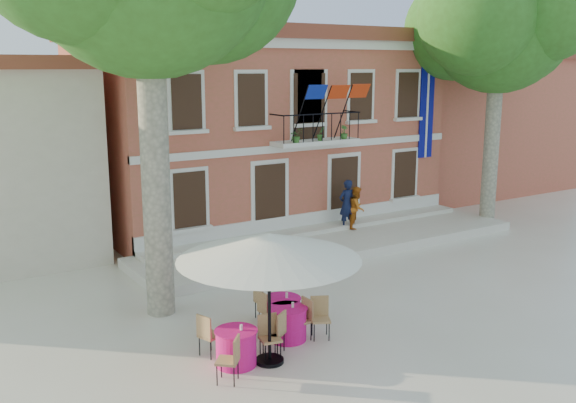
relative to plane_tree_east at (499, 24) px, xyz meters
The scene contains 11 objects.
ground 12.49m from the plane_tree_east, 156.82° to the right, with size 90.00×90.00×0.00m, color beige.
main_building 10.11m from the plane_tree_east, 139.40° to the left, with size 13.50×9.59×7.50m.
neighbor_east 9.68m from the plane_tree_east, 55.41° to the left, with size 9.40×9.40×6.40m.
terrace 10.32m from the plane_tree_east, behind, with size 14.00×3.40×0.30m, color silver.
plane_tree_east is the anchor object (origin of this frame).
patio_umbrella 15.53m from the plane_tree_east, 156.44° to the right, with size 3.77×3.77×2.80m.
pedestrian_navy 8.83m from the plane_tree_east, 167.09° to the left, with size 0.66×0.43×1.80m, color #0F1635.
pedestrian_orange 8.68m from the plane_tree_east, 168.03° to the left, with size 0.75×0.58×1.54m, color #BE5E16.
cafe_table_0 14.94m from the plane_tree_east, 159.88° to the right, with size 0.90×1.93×0.95m.
cafe_table_1 15.30m from the plane_tree_east, 157.84° to the right, with size 1.87×1.68×0.95m.
cafe_table_3 16.78m from the plane_tree_east, 158.34° to the right, with size 1.77×1.84×0.95m.
Camera 1 is at (-10.67, -12.70, 6.10)m, focal length 40.00 mm.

